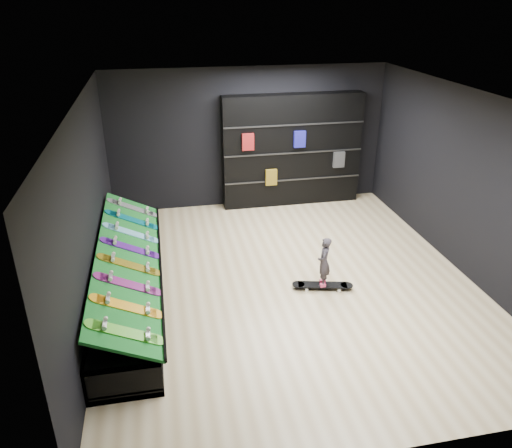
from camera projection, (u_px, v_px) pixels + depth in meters
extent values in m
cube|color=beige|center=(288.00, 281.00, 8.30)|extent=(6.00, 7.00, 0.01)
cube|color=white|center=(293.00, 99.00, 7.03)|extent=(6.00, 7.00, 0.01)
cube|color=black|center=(249.00, 138.00, 10.78)|extent=(6.00, 0.02, 3.00)
cube|color=black|center=(389.00, 337.00, 4.56)|extent=(6.00, 0.02, 3.00)
cube|color=black|center=(88.00, 213.00, 7.13)|extent=(0.02, 7.00, 3.00)
cube|color=black|center=(467.00, 184.00, 8.20)|extent=(0.02, 7.00, 3.00)
cube|color=#0E5B1A|center=(129.00, 258.00, 7.55)|extent=(0.92, 4.50, 0.46)
cube|color=black|center=(292.00, 150.00, 10.90)|extent=(3.05, 0.36, 2.44)
imported|color=black|center=(323.00, 271.00, 7.93)|extent=(0.20, 0.23, 0.50)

